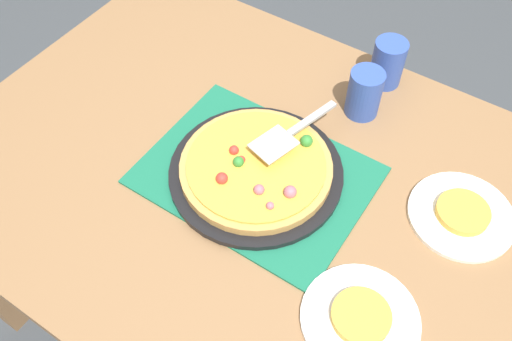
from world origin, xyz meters
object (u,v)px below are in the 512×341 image
Objects in this scene: plate_near_left at (360,319)px; cup_far at (364,93)px; served_slice_right at (463,212)px; pizza at (256,167)px; served_slice_left at (361,316)px; plate_far_right at (461,215)px; cup_near at (388,63)px; pizza_server at (290,133)px; pizza_pan at (256,172)px.

cup_far is at bearing -63.32° from plate_near_left.
pizza is at bearing 19.53° from served_slice_right.
cup_far is (0.24, -0.47, 0.04)m from served_slice_left.
served_slice_left is 0.32m from served_slice_right.
plate_near_left is 0.32m from plate_far_right.
cup_far reaches higher than plate_far_right.
cup_near is (0.31, -0.28, 0.04)m from served_slice_right.
cup_near is 0.13m from cup_far.
plate_far_right is 2.00× the size of served_slice_right.
cup_near is 0.51× the size of pizza_server.
cup_far reaches higher than pizza_pan.
pizza reaches higher than plate_far_right.
pizza_server is (0.31, -0.26, 0.06)m from plate_near_left.
plate_near_left is 0.53m from cup_far.
cup_near and cup_far have the same top height.
cup_near is at bearing -103.42° from pizza.
plate_far_right is at bearing -160.47° from pizza.
served_slice_left is at bearing 139.88° from pizza_server.
pizza_pan is at bearing -19.10° from pizza.
cup_near is at bearing -68.37° from served_slice_left.
pizza_pan is 0.11m from pizza_server.
plate_far_right is 1.83× the size of cup_near.
pizza_server is at bearing -40.12° from served_slice_left.
pizza is at bearing 76.58° from cup_near.
pizza is 3.00× the size of served_slice_left.
pizza_pan is at bearing 19.45° from plate_far_right.
served_slice_right is at bearing -172.40° from pizza_server.
pizza_pan is at bearing -26.63° from served_slice_left.
cup_far reaches higher than served_slice_left.
cup_near reaches higher than served_slice_left.
plate_near_left is 0.01m from served_slice_left.
cup_near reaches higher than pizza.
served_slice_right is at bearing -102.99° from plate_near_left.
pizza_server reaches higher than pizza_pan.
served_slice_right is 0.47× the size of pizza_server.
cup_near is at bearing -68.37° from plate_near_left.
pizza_server is (-0.03, -0.09, 0.06)m from pizza_pan.
cup_far reaches higher than served_slice_right.
plate_near_left is at bearing 153.37° from pizza_pan.
pizza is at bearing 19.53° from plate_far_right.
pizza is 0.38m from served_slice_left.
pizza_pan is 3.45× the size of served_slice_left.
pizza reaches higher than served_slice_left.
cup_far is 0.51× the size of pizza_server.
pizza_server is at bearing -104.83° from pizza.
pizza is 0.44m from plate_far_right.
plate_far_right is at bearing -160.55° from pizza_pan.
served_slice_left is 0.65m from cup_near.
plate_far_right is (-0.07, -0.32, 0.00)m from plate_near_left.
pizza_pan is 3.17× the size of cup_near.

